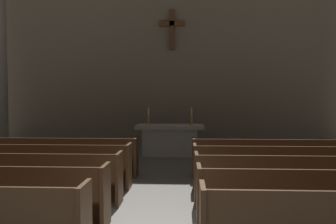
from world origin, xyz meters
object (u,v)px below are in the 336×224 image
pew_left_row_3 (13,177)px  pew_left_row_5 (57,156)px  pew_left_row_4 (38,165)px  pew_right_row_3 (308,181)px  altar (170,139)px  pew_right_row_2 (335,199)px  pew_right_row_5 (276,158)px  candlestick_left (149,119)px  pew_right_row_4 (289,168)px  candlestick_right (192,119)px

pew_left_row_3 → pew_left_row_5: 2.22m
pew_left_row_3 → pew_left_row_4: bearing=90.0°
pew_left_row_3 → pew_right_row_3: bearing=0.0°
pew_right_row_3 → altar: (-2.65, 5.24, 0.06)m
pew_right_row_2 → pew_right_row_5: size_ratio=1.00×
pew_right_row_5 → candlestick_left: bearing=137.9°
pew_left_row_5 → altar: 4.02m
pew_left_row_3 → altar: (2.65, 5.24, 0.06)m
pew_right_row_3 → pew_right_row_4: same height
pew_right_row_3 → pew_right_row_5: same height
pew_left_row_3 → pew_right_row_2: same height
pew_right_row_4 → altar: 4.91m
pew_right_row_4 → candlestick_left: bearing=129.0°
pew_left_row_4 → candlestick_left: size_ratio=7.10×
pew_left_row_4 → pew_right_row_3: size_ratio=1.00×
pew_right_row_2 → candlestick_left: candlestick_left is taller
pew_left_row_3 → pew_left_row_4: size_ratio=1.00×
pew_right_row_5 → altar: bearing=131.2°
pew_left_row_4 → pew_right_row_3: bearing=-11.8°
pew_right_row_5 → pew_right_row_2: bearing=-90.0°
pew_left_row_4 → altar: bearing=57.3°
pew_left_row_4 → pew_left_row_5: 1.11m
pew_right_row_2 → pew_right_row_4: 2.22m
candlestick_left → pew_left_row_4: bearing=-115.3°
pew_right_row_3 → pew_left_row_3: bearing=180.0°
pew_right_row_3 → candlestick_left: candlestick_left is taller
pew_left_row_5 → pew_right_row_2: size_ratio=1.00×
pew_left_row_5 → candlestick_left: bearing=57.2°
candlestick_right → candlestick_left: bearing=180.0°
pew_left_row_3 → candlestick_left: 5.63m
pew_left_row_3 → pew_right_row_3: same height
pew_right_row_4 → pew_left_row_3: bearing=-168.2°
altar → candlestick_right: bearing=-0.0°
altar → candlestick_right: candlestick_right is taller
pew_right_row_2 → altar: bearing=112.7°
pew_left_row_3 → pew_right_row_3: size_ratio=1.00×
altar → pew_left_row_3: bearing=-116.8°
pew_right_row_4 → altar: bearing=122.7°
pew_left_row_5 → pew_right_row_2: same height
pew_right_row_4 → pew_right_row_3: bearing=-90.0°
altar → candlestick_right: 0.95m
pew_right_row_2 → altar: altar is taller
pew_right_row_3 → candlestick_left: bearing=122.6°
pew_right_row_5 → candlestick_right: (-1.95, 3.02, 0.70)m
pew_right_row_3 → candlestick_left: (-3.35, 5.24, 0.70)m
pew_right_row_5 → candlestick_left: size_ratio=7.10×
pew_left_row_4 → pew_left_row_5: bearing=90.0°
pew_right_row_4 → candlestick_right: candlestick_right is taller
altar → pew_right_row_4: bearing=-57.3°
pew_right_row_2 → pew_right_row_3: bearing=90.0°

